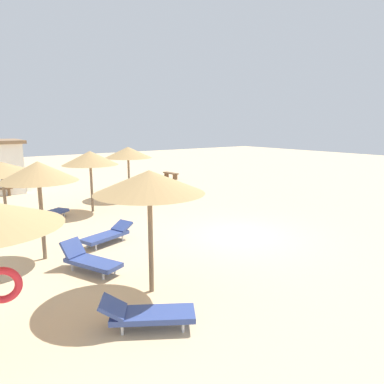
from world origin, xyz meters
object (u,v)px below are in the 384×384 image
lounger_1 (89,260)px  lounger_5 (156,188)px  parasol_1 (149,182)px  parasol_3 (90,158)px  parasol_5 (128,153)px  lounger_3 (48,213)px  parasol_4 (2,168)px  parasol_2 (38,172)px  lounger_7 (146,313)px  bench_2 (171,174)px  lounger_2 (108,235)px  bench_0 (143,180)px

lounger_1 → lounger_5: bearing=49.8°
parasol_1 → parasol_3: (1.88, 8.81, -0.20)m
parasol_1 → lounger_1: size_ratio=1.56×
parasol_5 → lounger_3: bearing=-154.9°
parasol_4 → parasol_2: bearing=-87.2°
parasol_2 → lounger_7: (0.66, -5.18, -2.39)m
lounger_3 → parasol_3: bearing=10.6°
parasol_4 → lounger_7: (0.90, -10.18, -2.02)m
parasol_3 → parasol_4: bearing=179.5°
parasol_5 → lounger_5: bearing=3.2°
lounger_7 → lounger_5: bearing=58.3°
parasol_2 → parasol_4: (-0.24, 5.00, -0.37)m
lounger_1 → parasol_2: bearing=113.9°
parasol_4 → lounger_7: parasol_4 is taller
lounger_1 → bench_2: size_ratio=1.28×
lounger_2 → lounger_7: lounger_7 is taller
bench_0 → bench_2: size_ratio=1.02×
parasol_3 → parasol_4: 3.69m
bench_2 → parasol_5: bearing=-142.2°
lounger_2 → lounger_5: lounger_5 is taller
parasol_5 → bench_2: parasol_5 is taller
parasol_2 → bench_0: size_ratio=1.95×
lounger_5 → lounger_2: bearing=-131.4°
bench_2 → parasol_4: bearing=-152.6°
parasol_2 → lounger_3: bearing=74.3°
lounger_1 → lounger_7: (-0.11, -3.45, -0.01)m
parasol_1 → parasol_4: parasol_1 is taller
parasol_5 → lounger_3: 6.04m
parasol_4 → bench_2: 13.97m
parasol_3 → bench_2: size_ratio=1.89×
parasol_5 → bench_2: (5.68, 4.41, -2.20)m
lounger_7 → bench_2: 20.08m
parasol_2 → bench_2: (12.04, 11.36, -2.36)m
parasol_5 → lounger_7: (-5.70, -12.13, -2.24)m
parasol_1 → lounger_7: bearing=-123.9°
parasol_2 → lounger_3: size_ratio=1.54×
parasol_1 → parasol_2: 4.15m
bench_0 → bench_2: bearing=18.8°
lounger_3 → lounger_1: bearing=-94.6°
parasol_3 → bench_2: bearing=36.6°
lounger_2 → lounger_5: size_ratio=1.11×
parasol_5 → lounger_2: size_ratio=1.42×
parasol_4 → lounger_2: parasol_4 is taller
lounger_5 → lounger_7: 14.38m
parasol_5 → lounger_1: parasol_5 is taller
parasol_1 → parasol_5: bearing=66.0°
lounger_1 → bench_0: (8.35, 12.10, 0.02)m
parasol_3 → lounger_1: (-2.67, -6.71, -2.22)m
parasol_5 → lounger_3: size_ratio=1.46×
parasol_1 → bench_0: parasol_1 is taller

